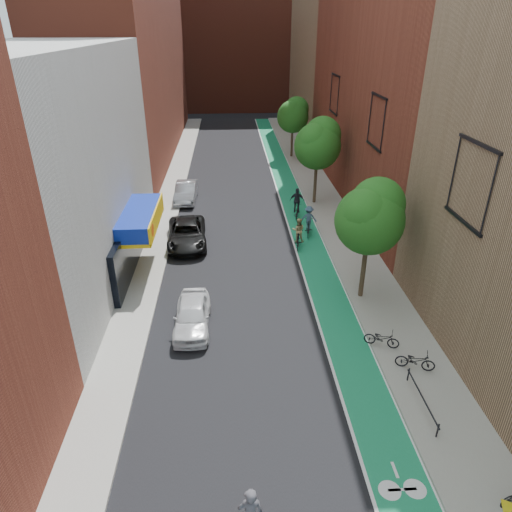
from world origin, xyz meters
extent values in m
plane|color=black|center=(0.00, 0.00, 0.00)|extent=(160.00, 160.00, 0.00)
cube|color=#157841|center=(4.00, 26.00, 0.01)|extent=(2.00, 68.00, 0.01)
cube|color=gray|center=(-6.00, 26.00, 0.07)|extent=(2.00, 68.00, 0.15)
cube|color=gray|center=(6.50, 26.00, 0.07)|extent=(3.00, 68.00, 0.15)
cube|color=silver|center=(-11.00, 14.00, 6.00)|extent=(8.00, 20.00, 12.00)
cube|color=maroon|center=(-11.00, 42.00, 11.00)|extent=(8.00, 36.00, 22.00)
cube|color=maroon|center=(12.00, 26.00, 11.00)|extent=(8.00, 28.00, 22.00)
cube|color=#8C6B4C|center=(12.00, 50.00, 9.00)|extent=(8.00, 20.00, 18.00)
cube|color=maroon|center=(0.00, 72.00, 10.00)|extent=(30.00, 14.00, 20.00)
cylinder|color=#332619|center=(5.60, 10.00, 1.65)|extent=(0.24, 0.24, 3.30)
sphere|color=#1B4B14|center=(5.60, 10.00, 4.38)|extent=(3.36, 3.36, 3.36)
sphere|color=#1B4B14|center=(6.00, 10.30, 5.10)|extent=(2.64, 2.64, 2.64)
sphere|color=#1B4B14|center=(5.30, 9.70, 4.86)|extent=(2.40, 2.40, 2.40)
cylinder|color=#332619|center=(5.60, 24.00, 1.73)|extent=(0.24, 0.24, 3.47)
sphere|color=#1B4B14|center=(5.60, 24.00, 4.60)|extent=(3.53, 3.53, 3.53)
sphere|color=#1B4B14|center=(6.00, 24.30, 5.36)|extent=(2.77, 2.77, 2.77)
sphere|color=#1B4B14|center=(5.30, 23.70, 5.10)|extent=(2.52, 2.52, 2.52)
cylinder|color=#332619|center=(5.60, 38.00, 1.59)|extent=(0.24, 0.24, 3.19)
sphere|color=#1B4B14|center=(5.60, 38.00, 4.23)|extent=(3.25, 3.25, 3.25)
sphere|color=#1B4B14|center=(6.00, 38.30, 4.93)|extent=(2.55, 2.55, 2.55)
sphere|color=#1B4B14|center=(5.30, 37.70, 4.70)|extent=(2.32, 2.32, 2.32)
imported|color=silver|center=(-3.00, 7.90, 0.69)|extent=(1.64, 4.06, 1.38)
imported|color=black|center=(-3.93, 17.14, 0.73)|extent=(2.79, 5.41, 1.46)
imported|color=#96999E|center=(-4.60, 25.36, 0.75)|extent=(1.72, 4.58, 1.49)
imported|color=black|center=(3.20, 16.22, 0.55)|extent=(0.84, 1.91, 1.11)
imported|color=tan|center=(3.20, 16.32, 1.14)|extent=(0.87, 0.73, 1.59)
imported|color=black|center=(3.83, 21.27, 0.45)|extent=(0.93, 1.78, 0.89)
imported|color=#212229|center=(3.83, 21.37, 1.27)|extent=(1.15, 0.67, 1.85)
imported|color=black|center=(4.18, 18.14, 0.55)|extent=(0.87, 1.89, 1.10)
imported|color=#385066|center=(4.18, 18.24, 1.18)|extent=(1.17, 0.81, 1.65)
imported|color=black|center=(6.32, 4.27, 0.57)|extent=(1.68, 1.03, 0.83)
imported|color=black|center=(5.40, 5.82, 0.55)|extent=(1.62, 1.08, 0.80)
camera|label=1|loc=(-1.08, -9.95, 12.89)|focal=32.00mm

